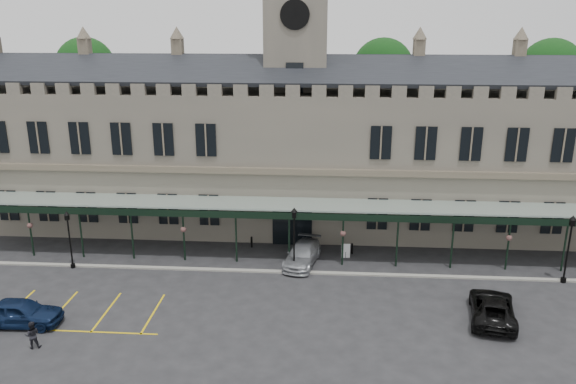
# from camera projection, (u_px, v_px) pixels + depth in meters

# --- Properties ---
(ground) EXTENTS (140.00, 140.00, 0.00)m
(ground) POSITION_uv_depth(u_px,v_px,m) (281.00, 310.00, 35.61)
(ground) COLOR #232325
(station_building) EXTENTS (60.00, 10.36, 17.30)m
(station_building) POSITION_uv_depth(u_px,v_px,m) (296.00, 153.00, 48.87)
(station_building) COLOR #5D584D
(station_building) RESTS_ON ground
(clock_tower) EXTENTS (5.60, 5.60, 24.80)m
(clock_tower) POSITION_uv_depth(u_px,v_px,m) (296.00, 76.00, 46.99)
(clock_tower) COLOR #5D584D
(clock_tower) RESTS_ON ground
(canopy) EXTENTS (50.00, 4.10, 4.30)m
(canopy) POSITION_uv_depth(u_px,v_px,m) (289.00, 232.00, 42.02)
(canopy) COLOR #8C9E93
(canopy) RESTS_ON ground
(kerb) EXTENTS (60.00, 0.40, 0.12)m
(kerb) POSITION_uv_depth(u_px,v_px,m) (288.00, 272.00, 40.84)
(kerb) COLOR gray
(kerb) RESTS_ON ground
(parking_markings) EXTENTS (16.00, 6.00, 0.01)m
(parking_markings) POSITION_uv_depth(u_px,v_px,m) (57.00, 314.00, 35.13)
(parking_markings) COLOR gold
(parking_markings) RESTS_ON ground
(tree_behind_left) EXTENTS (6.00, 6.00, 16.00)m
(tree_behind_left) POSITION_uv_depth(u_px,v_px,m) (86.00, 69.00, 57.14)
(tree_behind_left) COLOR #332314
(tree_behind_left) RESTS_ON ground
(tree_behind_mid) EXTENTS (6.00, 6.00, 16.00)m
(tree_behind_mid) POSITION_uv_depth(u_px,v_px,m) (383.00, 71.00, 55.12)
(tree_behind_mid) COLOR #332314
(tree_behind_mid) RESTS_ON ground
(tree_behind_right) EXTENTS (6.00, 6.00, 16.00)m
(tree_behind_right) POSITION_uv_depth(u_px,v_px,m) (550.00, 72.00, 54.04)
(tree_behind_right) COLOR #332314
(tree_behind_right) RESTS_ON ground
(lamp_post_left) EXTENTS (0.42, 0.42, 4.44)m
(lamp_post_left) POSITION_uv_depth(u_px,v_px,m) (69.00, 235.00, 40.90)
(lamp_post_left) COLOR black
(lamp_post_left) RESTS_ON ground
(lamp_post_mid) EXTENTS (0.47, 0.47, 5.01)m
(lamp_post_mid) POSITION_uv_depth(u_px,v_px,m) (294.00, 235.00, 39.99)
(lamp_post_mid) COLOR black
(lamp_post_mid) RESTS_ON ground
(lamp_post_right) EXTENTS (0.47, 0.47, 4.98)m
(lamp_post_right) POSITION_uv_depth(u_px,v_px,m) (569.00, 243.00, 38.50)
(lamp_post_right) COLOR black
(lamp_post_right) RESTS_ON ground
(traffic_cone) EXTENTS (0.49, 0.49, 0.78)m
(traffic_cone) POSITION_uv_depth(u_px,v_px,m) (496.00, 300.00, 36.06)
(traffic_cone) COLOR #FC5C07
(traffic_cone) RESTS_ON ground
(sign_board) EXTENTS (0.67, 0.09, 1.15)m
(sign_board) POSITION_uv_depth(u_px,v_px,m) (346.00, 251.00, 43.24)
(sign_board) COLOR black
(sign_board) RESTS_ON ground
(bollard_left) EXTENTS (0.16, 0.16, 0.90)m
(bollard_left) POSITION_uv_depth(u_px,v_px,m) (252.00, 242.00, 45.26)
(bollard_left) COLOR black
(bollard_left) RESTS_ON ground
(bollard_right) EXTENTS (0.15, 0.15, 0.84)m
(bollard_right) POSITION_uv_depth(u_px,v_px,m) (352.00, 248.00, 44.07)
(bollard_right) COLOR black
(bollard_right) RESTS_ON ground
(car_left_a) EXTENTS (4.95, 2.10, 1.67)m
(car_left_a) POSITION_uv_depth(u_px,v_px,m) (20.00, 312.00, 33.64)
(car_left_a) COLOR #0D1C3C
(car_left_a) RESTS_ON ground
(car_taxi) EXTENTS (3.09, 5.49, 1.50)m
(car_taxi) POSITION_uv_depth(u_px,v_px,m) (302.00, 254.00, 42.13)
(car_taxi) COLOR #9D9FA4
(car_taxi) RESTS_ON ground
(car_van) EXTENTS (3.55, 5.90, 1.53)m
(car_van) POSITION_uv_depth(u_px,v_px,m) (492.00, 308.00, 34.32)
(car_van) COLOR black
(car_van) RESTS_ON ground
(person_b) EXTENTS (0.95, 0.85, 1.62)m
(person_b) POSITION_uv_depth(u_px,v_px,m) (32.00, 335.00, 31.29)
(person_b) COLOR black
(person_b) RESTS_ON ground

